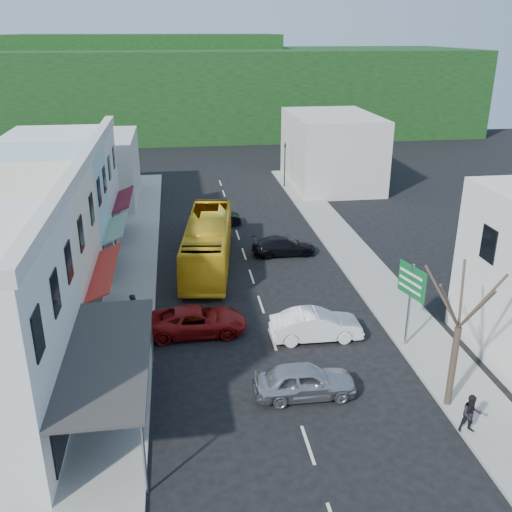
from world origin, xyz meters
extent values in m
plane|color=black|center=(0.00, 0.00, 0.00)|extent=(120.00, 120.00, 0.00)
cube|color=gray|center=(-7.50, 10.00, 0.07)|extent=(3.00, 52.00, 0.15)
cube|color=gray|center=(7.50, 10.00, 0.07)|extent=(3.00, 52.00, 0.15)
cube|color=maroon|center=(-8.40, -5.50, 3.05)|extent=(1.30, 7.65, 0.08)
cube|color=beige|center=(-12.50, 3.00, 4.00)|extent=(7.00, 8.00, 8.00)
cube|color=#AA281E|center=(-8.40, 3.00, 3.05)|extent=(1.30, 6.80, 0.08)
cube|color=#94B5BC|center=(-12.50, 10.00, 4.00)|extent=(7.00, 6.00, 8.00)
cube|color=#195926|center=(-8.40, 10.00, 3.05)|extent=(1.30, 5.10, 0.08)
cube|color=silver|center=(-12.50, 16.50, 4.00)|extent=(7.00, 7.00, 8.00)
cube|color=maroon|center=(-8.40, 16.50, 3.05)|extent=(1.30, 5.95, 0.08)
cube|color=#B7B2A8|center=(-12.00, 27.00, 3.00)|extent=(8.00, 10.00, 6.00)
cube|color=#B7B2A8|center=(11.00, 30.00, 3.50)|extent=(8.00, 12.00, 7.00)
cube|color=black|center=(0.00, 64.00, 6.00)|extent=(80.00, 24.00, 12.00)
cube|color=black|center=(-8.00, 70.00, 10.00)|extent=(40.00, 16.00, 8.00)
imported|color=yellow|center=(-2.60, 10.24, 1.55)|extent=(3.99, 11.83, 3.10)
imported|color=#AAAAAF|center=(0.54, -4.91, 0.70)|extent=(4.41, 1.84, 1.40)
imported|color=white|center=(2.18, -0.21, 0.70)|extent=(4.43, 1.87, 1.40)
imported|color=maroon|center=(-3.73, 1.20, 0.70)|extent=(4.61, 1.93, 1.40)
imported|color=black|center=(2.74, 11.49, 0.70)|extent=(4.51, 1.86, 1.40)
imported|color=black|center=(-1.53, 18.54, 0.70)|extent=(4.45, 1.92, 1.40)
imported|color=black|center=(-6.95, 2.14, 1.00)|extent=(0.50, 0.66, 1.70)
imported|color=black|center=(6.30, -8.31, 1.00)|extent=(0.76, 0.54, 1.70)
camera|label=1|loc=(-4.41, -25.00, 14.67)|focal=40.00mm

